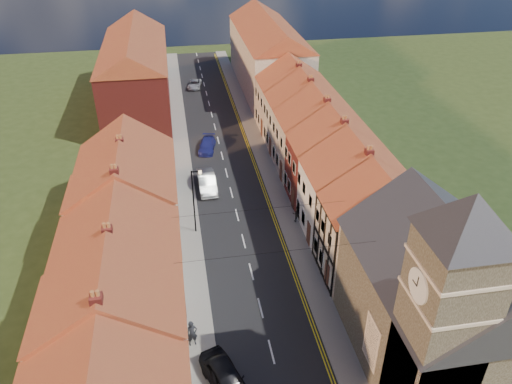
# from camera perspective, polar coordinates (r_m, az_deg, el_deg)

# --- Properties ---
(road) EXTENTS (7.00, 90.00, 0.02)m
(road) POSITION_cam_1_polar(r_m,az_deg,el_deg) (52.58, -3.40, 2.19)
(road) COLOR black
(road) RESTS_ON ground
(pavement_left) EXTENTS (1.80, 90.00, 0.12)m
(pavement_left) POSITION_cam_1_polar(r_m,az_deg,el_deg) (52.34, -8.18, 1.81)
(pavement_left) COLOR #9F9690
(pavement_left) RESTS_ON ground
(pavement_right) EXTENTS (1.80, 90.00, 0.12)m
(pavement_right) POSITION_cam_1_polar(r_m,az_deg,el_deg) (53.14, 1.32, 2.64)
(pavement_right) COLOR #9F9690
(pavement_right) RESTS_ON ground
(church) EXTENTS (11.25, 14.25, 15.20)m
(church) POSITION_cam_1_polar(r_m,az_deg,el_deg) (30.87, 20.65, -11.03)
(church) COLOR #3E392B
(church) RESTS_ON ground
(cottage_r_tudor) EXTENTS (8.30, 5.20, 9.00)m
(cottage_r_tudor) POSITION_cam_1_polar(r_m,az_deg,el_deg) (38.09, 13.67, -3.44)
(cottage_r_tudor) COLOR beige
(cottage_r_tudor) RESTS_ON ground
(cottage_r_white_near) EXTENTS (8.30, 6.00, 9.00)m
(cottage_r_white_near) POSITION_cam_1_polar(r_m,az_deg,el_deg) (42.26, 11.04, 0.69)
(cottage_r_white_near) COLOR silver
(cottage_r_white_near) RESTS_ON ground
(cottage_r_cream_mid) EXTENTS (8.30, 5.20, 9.00)m
(cottage_r_cream_mid) POSITION_cam_1_polar(r_m,az_deg,el_deg) (46.68, 8.85, 4.05)
(cottage_r_cream_mid) COLOR maroon
(cottage_r_cream_mid) RESTS_ON ground
(cottage_r_pink) EXTENTS (8.30, 6.00, 9.00)m
(cottage_r_pink) POSITION_cam_1_polar(r_m,az_deg,el_deg) (51.29, 7.04, 6.80)
(cottage_r_pink) COLOR beige
(cottage_r_pink) RESTS_ON ground
(cottage_r_white_far) EXTENTS (8.30, 5.20, 9.00)m
(cottage_r_white_far) POSITION_cam_1_polar(r_m,az_deg,el_deg) (56.04, 5.51, 9.10)
(cottage_r_white_far) COLOR beige
(cottage_r_white_far) RESTS_ON ground
(cottage_r_cream_far) EXTENTS (8.30, 6.00, 9.00)m
(cottage_r_cream_far) POSITION_cam_1_polar(r_m,az_deg,el_deg) (60.90, 4.21, 11.02)
(cottage_r_cream_far) COLOR beige
(cottage_r_cream_far) RESTS_ON ground
(cottage_l_cream) EXTENTS (8.30, 6.30, 9.10)m
(cottage_l_cream) POSITION_cam_1_polar(r_m,az_deg,el_deg) (30.30, -15.99, -14.50)
(cottage_l_cream) COLOR beige
(cottage_l_cream) RESTS_ON ground
(cottage_l_white) EXTENTS (8.30, 6.90, 8.80)m
(cottage_l_white) POSITION_cam_1_polar(r_m,az_deg,el_deg) (35.16, -15.26, -7.22)
(cottage_l_white) COLOR silver
(cottage_l_white) RESTS_ON ground
(cottage_l_brick_mid) EXTENTS (8.30, 5.70, 9.10)m
(cottage_l_brick_mid) POSITION_cam_1_polar(r_m,az_deg,el_deg) (40.04, -14.80, -1.63)
(cottage_l_brick_mid) COLOR beige
(cottage_l_brick_mid) RESTS_ON ground
(cottage_l_pink) EXTENTS (8.30, 6.30, 8.80)m
(cottage_l_pink) POSITION_cam_1_polar(r_m,az_deg,el_deg) (45.09, -14.42, 2.18)
(cottage_l_pink) COLOR beige
(cottage_l_pink) RESTS_ON ground
(block_right_far) EXTENTS (8.30, 24.20, 10.50)m
(block_right_far) POSITION_cam_1_polar(r_m,az_deg,el_deg) (74.84, 1.40, 15.68)
(block_right_far) COLOR beige
(block_right_far) RESTS_ON ground
(block_left_far) EXTENTS (8.30, 24.20, 10.50)m
(block_left_far) POSITION_cam_1_polar(r_m,az_deg,el_deg) (68.86, -13.56, 13.42)
(block_left_far) COLOR maroon
(block_left_far) RESTS_ON ground
(lamppost) EXTENTS (0.88, 0.15, 6.00)m
(lamppost) POSITION_cam_1_polar(r_m,az_deg,el_deg) (41.97, -7.05, -0.66)
(lamppost) COLOR black
(lamppost) RESTS_ON pavement_left
(car_near) EXTENTS (3.33, 4.98, 1.58)m
(car_near) POSITION_cam_1_polar(r_m,az_deg,el_deg) (31.69, -3.45, -20.48)
(car_near) COLOR black
(car_near) RESTS_ON ground
(car_mid) EXTENTS (1.79, 4.80, 1.57)m
(car_mid) POSITION_cam_1_polar(r_m,az_deg,el_deg) (49.58, -5.65, 1.16)
(car_mid) COLOR #9FA3A7
(car_mid) RESTS_ON ground
(car_far) EXTENTS (2.50, 4.43, 1.21)m
(car_far) POSITION_cam_1_polar(r_m,az_deg,el_deg) (57.24, -5.61, 5.34)
(car_far) COLOR navy
(car_far) RESTS_ON ground
(car_distant) EXTENTS (2.51, 4.22, 1.10)m
(car_distant) POSITION_cam_1_polar(r_m,az_deg,el_deg) (76.66, -7.03, 12.13)
(car_distant) COLOR #AFB2B7
(car_distant) RESTS_ON ground
(pedestrian_left) EXTENTS (0.78, 0.58, 1.94)m
(pedestrian_left) POSITION_cam_1_polar(r_m,az_deg,el_deg) (33.74, -7.31, -15.74)
(pedestrian_left) COLOR #222328
(pedestrian_left) RESTS_ON pavement_left
(pedestrian_right) EXTENTS (0.87, 0.73, 1.57)m
(pedestrian_right) POSITION_cam_1_polar(r_m,az_deg,el_deg) (44.51, 4.68, -2.49)
(pedestrian_right) COLOR black
(pedestrian_right) RESTS_ON pavement_right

